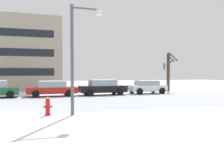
{
  "coord_description": "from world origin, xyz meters",
  "views": [
    {
      "loc": [
        0.75,
        -14.47,
        2.07
      ],
      "look_at": [
        7.66,
        5.81,
        1.22
      ],
      "focal_mm": 41.37,
      "sensor_mm": 36.0,
      "label": 1
    }
  ],
  "objects": [
    {
      "name": "parked_car_red",
      "position": [
        3.11,
        9.65,
        0.73
      ],
      "size": [
        4.51,
        2.16,
        1.42
      ],
      "color": "red",
      "rests_on": "ground"
    },
    {
      "name": "parked_car_black",
      "position": [
        7.98,
        9.55,
        0.76
      ],
      "size": [
        4.59,
        2.02,
        1.49
      ],
      "color": "black",
      "rests_on": "ground"
    },
    {
      "name": "building_far_left",
      "position": [
        0.09,
        23.45,
        4.63
      ],
      "size": [
        10.34,
        11.59,
        9.27
      ],
      "color": "#9E937F",
      "rests_on": "ground"
    },
    {
      "name": "street_lamp",
      "position": [
        3.3,
        -1.7,
        3.36
      ],
      "size": [
        1.66,
        0.36,
        5.49
      ],
      "color": "#4C4F54",
      "rests_on": "ground"
    },
    {
      "name": "fire_hydrant",
      "position": [
        1.84,
        -1.36,
        0.46
      ],
      "size": [
        0.44,
        0.3,
        0.91
      ],
      "color": "red",
      "rests_on": "ground"
    },
    {
      "name": "tree_far_right",
      "position": [
        16.9,
        12.24,
        2.43
      ],
      "size": [
        1.71,
        1.72,
        4.55
      ],
      "color": "#423326",
      "rests_on": "ground"
    },
    {
      "name": "road_surface",
      "position": [
        0.0,
        3.96,
        0.0
      ],
      "size": [
        80.0,
        9.91,
        0.0
      ],
      "color": "#B7BCC4",
      "rests_on": "ground"
    },
    {
      "name": "ground_plane",
      "position": [
        0.0,
        0.0,
        0.0
      ],
      "size": [
        120.0,
        120.0,
        0.0
      ],
      "primitive_type": "plane",
      "color": "white"
    },
    {
      "name": "parked_car_white",
      "position": [
        12.84,
        9.76,
        0.71
      ],
      "size": [
        3.94,
        2.17,
        1.38
      ],
      "color": "white",
      "rests_on": "ground"
    }
  ]
}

